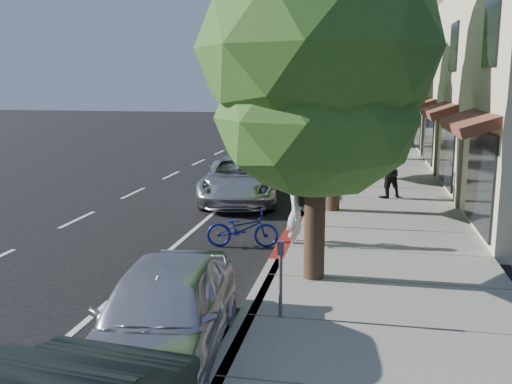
% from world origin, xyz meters
% --- Properties ---
extents(ground, '(120.00, 120.00, 0.00)m').
position_xyz_m(ground, '(0.00, 0.00, 0.00)').
color(ground, black).
rests_on(ground, ground).
extents(sidewalk, '(4.60, 56.00, 0.15)m').
position_xyz_m(sidewalk, '(2.30, 8.00, 0.07)').
color(sidewalk, gray).
rests_on(sidewalk, ground).
extents(curb, '(0.30, 56.00, 0.15)m').
position_xyz_m(curb, '(0.00, 8.00, 0.07)').
color(curb, '#9E998E').
rests_on(curb, ground).
extents(curb_red_segment, '(0.32, 4.00, 0.15)m').
position_xyz_m(curb_red_segment, '(0.00, 1.00, 0.07)').
color(curb_red_segment, maroon).
rests_on(curb_red_segment, ground).
extents(street_tree_0, '(4.45, 4.45, 7.06)m').
position_xyz_m(street_tree_0, '(0.90, -2.00, 4.33)').
color(street_tree_0, black).
rests_on(street_tree_0, ground).
extents(street_tree_1, '(5.03, 5.03, 7.63)m').
position_xyz_m(street_tree_1, '(0.90, 4.00, 4.63)').
color(street_tree_1, black).
rests_on(street_tree_1, ground).
extents(street_tree_2, '(4.86, 4.86, 6.79)m').
position_xyz_m(street_tree_2, '(0.90, 10.00, 4.03)').
color(street_tree_2, black).
rests_on(street_tree_2, ground).
extents(street_tree_3, '(4.73, 4.73, 7.65)m').
position_xyz_m(street_tree_3, '(0.90, 16.00, 4.71)').
color(street_tree_3, black).
rests_on(street_tree_3, ground).
extents(street_tree_4, '(4.59, 4.59, 7.03)m').
position_xyz_m(street_tree_4, '(0.90, 22.00, 4.27)').
color(street_tree_4, black).
rests_on(street_tree_4, ground).
extents(street_tree_5, '(4.76, 4.76, 7.61)m').
position_xyz_m(street_tree_5, '(0.90, 28.00, 4.68)').
color(street_tree_5, black).
rests_on(street_tree_5, ground).
extents(cyclist, '(0.41, 0.62, 1.67)m').
position_xyz_m(cyclist, '(0.25, 0.39, 0.84)').
color(cyclist, silver).
rests_on(cyclist, ground).
extents(bicycle, '(1.77, 0.84, 0.89)m').
position_xyz_m(bicycle, '(-1.00, 0.25, 0.45)').
color(bicycle, navy).
rests_on(bicycle, ground).
extents(silver_suv, '(3.09, 5.48, 1.44)m').
position_xyz_m(silver_suv, '(-2.20, 5.50, 0.72)').
color(silver_suv, silver).
rests_on(silver_suv, ground).
extents(dark_sedan, '(1.89, 4.88, 1.59)m').
position_xyz_m(dark_sedan, '(-0.50, 13.91, 0.79)').
color(dark_sedan, black).
rests_on(dark_sedan, ground).
extents(white_pickup, '(2.73, 6.19, 1.77)m').
position_xyz_m(white_pickup, '(-0.50, 21.00, 0.88)').
color(white_pickup, silver).
rests_on(white_pickup, ground).
extents(dark_suv_far, '(2.03, 4.62, 1.55)m').
position_xyz_m(dark_suv_far, '(-0.50, 24.51, 0.77)').
color(dark_suv_far, black).
rests_on(dark_suv_far, ground).
extents(near_car_a, '(2.10, 4.35, 1.43)m').
position_xyz_m(near_car_a, '(-0.86, -5.50, 0.72)').
color(near_car_a, silver).
rests_on(near_car_a, ground).
extents(pedestrian, '(1.11, 1.04, 1.82)m').
position_xyz_m(pedestrian, '(2.51, 6.18, 1.06)').
color(pedestrian, black).
rests_on(pedestrian, sidewalk).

